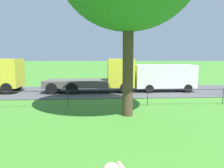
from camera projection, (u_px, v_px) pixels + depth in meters
The scene contains 4 objects.
street_strip at pixel (77, 91), 18.16m from camera, with size 80.00×6.45×0.01m, color #4C4C51.
park_fence at pixel (68, 96), 12.51m from camera, with size 28.25×0.04×1.00m.
flatbed_truck_far_right at pixel (103, 77), 17.89m from camera, with size 7.33×2.50×2.75m.
panel_van_far_left at pixel (165, 76), 18.28m from camera, with size 5.02×2.13×2.24m.
Camera 1 is at (1.74, 2.39, 2.93)m, focal length 34.47 mm.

